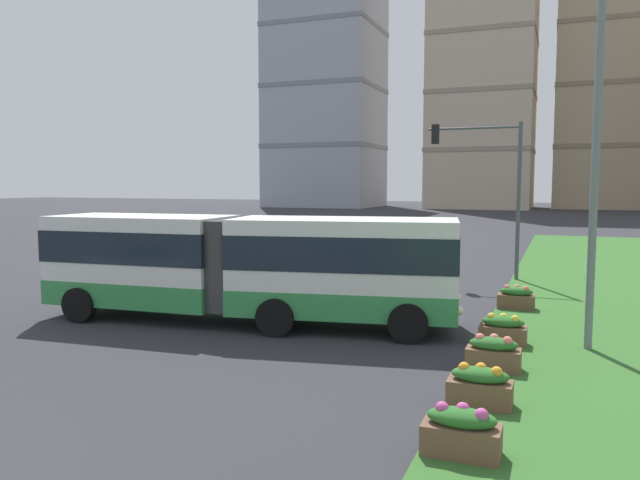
{
  "coord_description": "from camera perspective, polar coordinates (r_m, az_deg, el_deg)",
  "views": [
    {
      "loc": [
        7.93,
        -3.71,
        3.94
      ],
      "look_at": [
        1.0,
        13.8,
        2.2
      ],
      "focal_mm": 34.36,
      "sensor_mm": 36.0,
      "label": 1
    }
  ],
  "objects": [
    {
      "name": "traffic_light_far_right",
      "position": [
        25.86,
        15.48,
        6.01
      ],
      "size": [
        3.76,
        0.28,
        6.38
      ],
      "color": "#474C51",
      "rests_on": "ground"
    },
    {
      "name": "streetlight_median",
      "position": [
        15.47,
        24.37,
        9.55
      ],
      "size": [
        0.7,
        0.28,
        9.54
      ],
      "color": "slate",
      "rests_on": "ground"
    },
    {
      "name": "flower_planter_5",
      "position": [
        19.95,
        17.8,
        -5.12
      ],
      "size": [
        1.1,
        0.56,
        0.74
      ],
      "color": "brown",
      "rests_on": "grass_median"
    },
    {
      "name": "flower_planter_4",
      "position": [
        15.55,
        16.67,
        -8.01
      ],
      "size": [
        1.1,
        0.56,
        0.74
      ],
      "color": "brown",
      "rests_on": "grass_median"
    },
    {
      "name": "flower_planter_2",
      "position": [
        11.31,
        14.67,
        -13.0
      ],
      "size": [
        1.1,
        0.56,
        0.74
      ],
      "color": "brown",
      "rests_on": "grass_median"
    },
    {
      "name": "articulated_bus",
      "position": [
        17.39,
        -6.93,
        -2.31
      ],
      "size": [
        12.0,
        4.05,
        3.0
      ],
      "color": "silver",
      "rests_on": "ground"
    },
    {
      "name": "apartment_tower_west",
      "position": [
        106.67,
        0.54,
        13.69
      ],
      "size": [
        17.7,
        15.68,
        39.03
      ],
      "color": "#9EA3AD",
      "rests_on": "ground"
    },
    {
      "name": "apartment_tower_centre",
      "position": [
        109.94,
        25.52,
        12.38
      ],
      "size": [
        16.69,
        17.02,
        36.91
      ],
      "color": "tan",
      "rests_on": "ground"
    },
    {
      "name": "car_black_sedan",
      "position": [
        31.69,
        -4.68,
        -0.5
      ],
      "size": [
        4.57,
        2.41,
        1.58
      ],
      "color": "black",
      "rests_on": "ground"
    },
    {
      "name": "flower_planter_1",
      "position": [
        9.35,
        13.03,
        -16.94
      ],
      "size": [
        1.1,
        0.56,
        0.74
      ],
      "color": "brown",
      "rests_on": "grass_median"
    },
    {
      "name": "flower_planter_3",
      "position": [
        13.44,
        15.84,
        -10.09
      ],
      "size": [
        1.1,
        0.56,
        0.74
      ],
      "color": "brown",
      "rests_on": "grass_median"
    },
    {
      "name": "apartment_tower_westcentre",
      "position": [
        104.7,
        15.03,
        17.44
      ],
      "size": [
        15.92,
        15.39,
        52.54
      ],
      "color": "#C6B299",
      "rests_on": "ground"
    }
  ]
}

